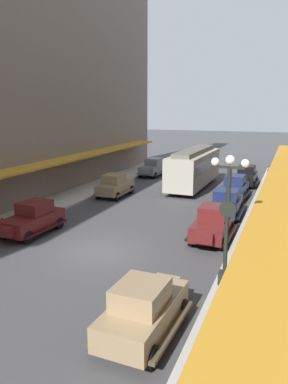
{
  "coord_description": "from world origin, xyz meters",
  "views": [
    {
      "loc": [
        8.5,
        -15.55,
        7.04
      ],
      "look_at": [
        0.0,
        6.0,
        1.8
      ],
      "focal_mm": 35.16,
      "sensor_mm": 36.0,
      "label": 1
    }
  ],
  "objects_px": {
    "parked_car_2": "(153,167)",
    "parked_car_6": "(226,202)",
    "parked_car_1": "(33,218)",
    "fire_hydrant": "(3,225)",
    "parked_car_0": "(246,176)",
    "lamp_post_with_clock": "(227,216)",
    "pedestrian_2": "(269,175)",
    "parked_car_4": "(115,185)",
    "parked_car_7": "(213,223)",
    "pedestrian_0": "(284,179)",
    "streetcar": "(194,167)",
    "parked_car_3": "(234,187)",
    "parked_car_5": "(144,308)",
    "pedestrian_1": "(281,181)"
  },
  "relations": [
    {
      "from": "parked_car_1",
      "to": "parked_car_6",
      "type": "height_order",
      "value": "same"
    },
    {
      "from": "parked_car_1",
      "to": "parked_car_3",
      "type": "relative_size",
      "value": 1.0
    },
    {
      "from": "parked_car_1",
      "to": "pedestrian_2",
      "type": "xyz_separation_m",
      "value": [
        11.58,
        18.86,
        0.07
      ]
    },
    {
      "from": "parked_car_0",
      "to": "parked_car_5",
      "type": "height_order",
      "value": "same"
    },
    {
      "from": "parked_car_1",
      "to": "pedestrian_2",
      "type": "height_order",
      "value": "parked_car_1"
    },
    {
      "from": "parked_car_1",
      "to": "fire_hydrant",
      "type": "bearing_deg",
      "value": -154.12
    },
    {
      "from": "parked_car_0",
      "to": "parked_car_5",
      "type": "xyz_separation_m",
      "value": [
        -0.18,
        -24.99,
        0.0
      ]
    },
    {
      "from": "parked_car_6",
      "to": "streetcar",
      "type": "relative_size",
      "value": 0.44
    },
    {
      "from": "parked_car_0",
      "to": "pedestrian_1",
      "type": "distance_m",
      "value": 3.49
    },
    {
      "from": "pedestrian_0",
      "to": "streetcar",
      "type": "bearing_deg",
      "value": -169.07
    },
    {
      "from": "parked_car_4",
      "to": "parked_car_2",
      "type": "bearing_deg",
      "value": 92.02
    },
    {
      "from": "parked_car_1",
      "to": "pedestrian_0",
      "type": "height_order",
      "value": "parked_car_1"
    },
    {
      "from": "parked_car_3",
      "to": "pedestrian_1",
      "type": "distance_m",
      "value": 5.02
    },
    {
      "from": "parked_car_2",
      "to": "pedestrian_0",
      "type": "height_order",
      "value": "parked_car_2"
    },
    {
      "from": "parked_car_0",
      "to": "pedestrian_1",
      "type": "xyz_separation_m",
      "value": [
        3.04,
        -1.71,
        0.05
      ]
    },
    {
      "from": "parked_car_2",
      "to": "parked_car_6",
      "type": "bearing_deg",
      "value": -51.89
    },
    {
      "from": "lamp_post_with_clock",
      "to": "fire_hydrant",
      "type": "relative_size",
      "value": 6.29
    },
    {
      "from": "parked_car_0",
      "to": "pedestrian_0",
      "type": "bearing_deg",
      "value": -18.81
    },
    {
      "from": "parked_car_1",
      "to": "pedestrian_2",
      "type": "relative_size",
      "value": 2.57
    },
    {
      "from": "pedestrian_0",
      "to": "pedestrian_2",
      "type": "distance_m",
      "value": 2.23
    },
    {
      "from": "parked_car_0",
      "to": "parked_car_6",
      "type": "height_order",
      "value": "same"
    },
    {
      "from": "pedestrian_2",
      "to": "parked_car_4",
      "type": "bearing_deg",
      "value": -141.93
    },
    {
      "from": "parked_car_5",
      "to": "streetcar",
      "type": "distance_m",
      "value": 22.79
    },
    {
      "from": "parked_car_3",
      "to": "pedestrian_2",
      "type": "relative_size",
      "value": 2.58
    },
    {
      "from": "streetcar",
      "to": "parked_car_7",
      "type": "bearing_deg",
      "value": -71.56
    },
    {
      "from": "pedestrian_1",
      "to": "pedestrian_2",
      "type": "distance_m",
      "value": 2.59
    },
    {
      "from": "parked_car_7",
      "to": "streetcar",
      "type": "distance_m",
      "value": 13.59
    },
    {
      "from": "pedestrian_0",
      "to": "parked_car_3",
      "type": "bearing_deg",
      "value": -129.45
    },
    {
      "from": "parked_car_2",
      "to": "parked_car_6",
      "type": "relative_size",
      "value": 1.01
    },
    {
      "from": "parked_car_0",
      "to": "parked_car_4",
      "type": "bearing_deg",
      "value": -138.68
    },
    {
      "from": "parked_car_1",
      "to": "parked_car_7",
      "type": "distance_m",
      "value": 10.05
    },
    {
      "from": "parked_car_1",
      "to": "pedestrian_0",
      "type": "distance_m",
      "value": 21.42
    },
    {
      "from": "parked_car_7",
      "to": "fire_hydrant",
      "type": "height_order",
      "value": "parked_car_7"
    },
    {
      "from": "pedestrian_1",
      "to": "pedestrian_2",
      "type": "xyz_separation_m",
      "value": [
        -1.08,
        2.35,
        0.02
      ]
    },
    {
      "from": "parked_car_4",
      "to": "parked_car_7",
      "type": "distance_m",
      "value": 11.85
    },
    {
      "from": "parked_car_3",
      "to": "streetcar",
      "type": "xyz_separation_m",
      "value": [
        -3.97,
        2.89,
        0.96
      ]
    },
    {
      "from": "parked_car_6",
      "to": "parked_car_7",
      "type": "xyz_separation_m",
      "value": [
        0.07,
        -4.77,
        0.0
      ]
    },
    {
      "from": "parked_car_2",
      "to": "pedestrian_0",
      "type": "relative_size",
      "value": 2.58
    },
    {
      "from": "parked_car_0",
      "to": "lamp_post_with_clock",
      "type": "bearing_deg",
      "value": -85.56
    },
    {
      "from": "pedestrian_2",
      "to": "parked_car_1",
      "type": "bearing_deg",
      "value": -121.54
    },
    {
      "from": "parked_car_2",
      "to": "pedestrian_0",
      "type": "bearing_deg",
      "value": -11.88
    },
    {
      "from": "parked_car_0",
      "to": "parked_car_1",
      "type": "xyz_separation_m",
      "value": [
        -9.61,
        -18.22,
        0.0
      ]
    },
    {
      "from": "parked_car_1",
      "to": "pedestrian_1",
      "type": "relative_size",
      "value": 2.62
    },
    {
      "from": "streetcar",
      "to": "pedestrian_2",
      "type": "height_order",
      "value": "streetcar"
    },
    {
      "from": "parked_car_4",
      "to": "parked_car_5",
      "type": "bearing_deg",
      "value": -61.51
    },
    {
      "from": "parked_car_3",
      "to": "streetcar",
      "type": "relative_size",
      "value": 0.45
    },
    {
      "from": "parked_car_4",
      "to": "pedestrian_0",
      "type": "relative_size",
      "value": 2.55
    },
    {
      "from": "parked_car_0",
      "to": "parked_car_1",
      "type": "height_order",
      "value": "same"
    },
    {
      "from": "parked_car_3",
      "to": "parked_car_6",
      "type": "distance_m",
      "value": 5.21
    },
    {
      "from": "parked_car_2",
      "to": "pedestrian_0",
      "type": "xyz_separation_m",
      "value": [
        12.96,
        -2.73,
        0.07
      ]
    }
  ]
}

